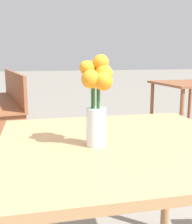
{
  "coord_description": "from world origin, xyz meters",
  "views": [
    {
      "loc": [
        -0.34,
        -1.02,
        1.06
      ],
      "look_at": [
        -0.11,
        -0.04,
        0.86
      ],
      "focal_mm": 45.0,
      "sensor_mm": 36.0,
      "label": 1
    }
  ],
  "objects_px": {
    "bench_middle": "(8,99)",
    "table_back": "(187,90)",
    "table_front": "(121,162)",
    "flower_vase": "(96,99)"
  },
  "relations": [
    {
      "from": "bench_middle",
      "to": "flower_vase",
      "type": "bearing_deg",
      "value": -80.03
    },
    {
      "from": "table_front",
      "to": "bench_middle",
      "type": "bearing_deg",
      "value": 102.13
    },
    {
      "from": "table_front",
      "to": "table_back",
      "type": "distance_m",
      "value": 3.0
    },
    {
      "from": "table_front",
      "to": "flower_vase",
      "type": "bearing_deg",
      "value": -160.08
    },
    {
      "from": "flower_vase",
      "to": "bench_middle",
      "type": "height_order",
      "value": "flower_vase"
    },
    {
      "from": "table_front",
      "to": "bench_middle",
      "type": "height_order",
      "value": "bench_middle"
    },
    {
      "from": "flower_vase",
      "to": "table_back",
      "type": "distance_m",
      "value": 3.11
    },
    {
      "from": "table_front",
      "to": "bench_middle",
      "type": "xyz_separation_m",
      "value": [
        -0.65,
        3.01,
        -0.16
      ]
    },
    {
      "from": "bench_middle",
      "to": "table_back",
      "type": "xyz_separation_m",
      "value": [
        2.4,
        -0.58,
        0.13
      ]
    },
    {
      "from": "table_front",
      "to": "table_back",
      "type": "height_order",
      "value": "table_front"
    }
  ]
}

